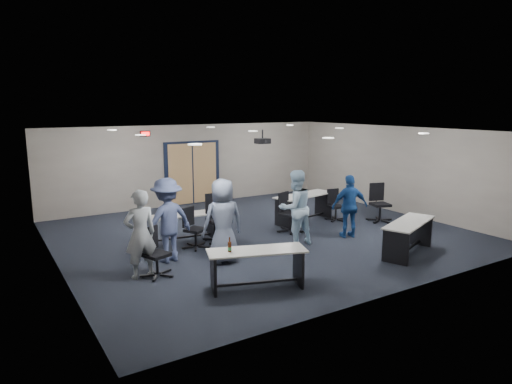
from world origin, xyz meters
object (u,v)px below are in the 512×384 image
chair_back_a (195,228)px  chair_loose_left (157,253)px  chair_loose_right (380,203)px  person_gray (140,234)px  chair_back_c (290,213)px  person_lightblue (295,208)px  person_back (167,220)px  chair_back_d (336,205)px  table_front_right (409,232)px  table_back_right (304,203)px  person_navy (350,206)px  chair_back_b (219,218)px  table_front_left (256,262)px  table_back_left (183,223)px  person_plaid (223,221)px

chair_back_a → chair_loose_left: 1.90m
chair_back_a → chair_loose_right: (5.60, -0.51, 0.07)m
chair_loose_left → person_gray: 0.49m
chair_back_c → chair_loose_left: chair_back_c is taller
person_gray → person_lightblue: 3.85m
chair_back_a → chair_loose_left: bearing=-166.4°
chair_back_a → person_back: size_ratio=0.53×
chair_back_a → person_lightblue: 2.42m
person_back → chair_loose_right: bearing=168.8°
chair_back_d → chair_loose_left: (-6.01, -1.54, 0.03)m
chair_loose_left → table_front_right: bearing=-38.2°
chair_back_d → person_back: bearing=-163.1°
table_front_right → table_back_right: 3.59m
person_gray → person_navy: (5.42, -0.04, -0.07)m
chair_loose_left → chair_back_b: bearing=13.7°
person_gray → person_navy: person_gray is taller
chair_back_d → table_front_left: bearing=-138.0°
table_front_right → table_back_left: table_back_left is taller
person_plaid → table_back_left: bearing=-81.5°
chair_back_c → chair_loose_left: bearing=175.0°
chair_back_d → chair_back_b: bearing=-170.3°
chair_loose_right → table_back_right: bearing=164.4°
chair_loose_left → person_back: 1.00m
chair_back_a → person_navy: size_ratio=0.60×
table_back_left → chair_back_a: size_ratio=1.76×
chair_back_c → chair_loose_right: (2.87, -0.48, 0.03)m
table_back_right → chair_back_a: (-3.73, -0.65, -0.06)m
person_plaid → person_back: 1.20m
table_back_right → chair_loose_left: size_ratio=2.12×
table_back_right → person_plaid: (-3.63, -1.87, 0.37)m
chair_back_b → person_navy: 3.34m
person_lightblue → person_back: same height
chair_loose_left → person_gray: (-0.28, 0.11, 0.39)m
table_front_left → chair_loose_left: 2.05m
chair_back_d → person_gray: (-6.28, -1.44, 0.42)m
table_back_left → person_navy: size_ratio=1.06×
table_front_left → person_plaid: bearing=103.7°
table_front_right → chair_back_c: (-1.20, 2.90, 0.01)m
table_back_right → table_front_right: bearing=-98.0°
chair_loose_right → chair_back_b: bearing=-172.0°
table_back_right → chair_back_d: chair_back_d is taller
person_gray → person_lightblue: bearing=178.0°
chair_back_a → chair_loose_right: chair_loose_right is taller
table_back_left → chair_back_b: 0.91m
chair_back_c → chair_loose_left: size_ratio=1.08×
chair_loose_left → person_navy: bearing=-20.3°
chair_back_a → table_back_left: bearing=63.5°
chair_back_a → person_navy: person_navy is taller
table_back_right → person_lightblue: 2.31m
chair_back_d → person_gray: size_ratio=0.52×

